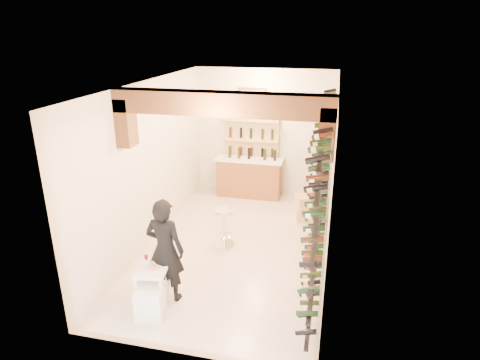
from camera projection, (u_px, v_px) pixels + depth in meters
The scene contains 11 objects.
ground at pixel (237, 246), 8.25m from camera, with size 6.00×6.00×0.00m, color beige.
room_shell at pixel (233, 140), 7.23m from camera, with size 3.52×6.02×3.21m.
wine_rack at pixel (319, 179), 7.39m from camera, with size 0.32×5.70×2.56m.
back_counter at pixel (249, 176), 10.55m from camera, with size 1.70×0.62×1.29m.
back_shelving at pixel (251, 150), 10.55m from camera, with size 1.40×0.31×2.73m.
tasting_table at pixel (152, 276), 6.26m from camera, with size 0.54×0.54×0.82m.
white_stool at pixel (150, 302), 6.16m from camera, with size 0.40×0.40×0.50m, color white.
person at pixel (165, 250), 6.40m from camera, with size 0.63×0.41×1.72m, color black.
chrome_barstool at pixel (224, 225), 8.11m from camera, with size 0.41×0.41×0.80m.
crate_lower at pixel (308, 214), 9.28m from camera, with size 0.51×0.36×0.31m, color tan.
crate_upper at pixel (309, 202), 9.17m from camera, with size 0.53×0.37×0.31m, color tan.
Camera 1 is at (1.71, -7.07, 4.11)m, focal length 30.77 mm.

